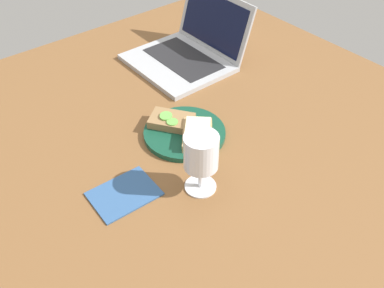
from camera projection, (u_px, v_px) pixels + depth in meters
The scene contains 7 objects.
wooden_table at pixel (190, 141), 112.18cm from camera, with size 140.00×140.00×3.00cm, color brown.
plate at pixel (185, 133), 111.29cm from camera, with size 21.34×21.34×1.44cm, color #144733.
sandwich_with_cucumber at pixel (171, 120), 112.23cm from camera, with size 13.42×12.48×2.58cm.
sandwich_with_cheese at pixel (198, 134), 107.63cm from camera, with size 13.48×13.04×3.23cm.
wine_glass at pixel (201, 154), 91.25cm from camera, with size 7.68×7.68×15.03cm.
laptop at pixel (189, 50), 137.73cm from camera, with size 31.16×31.30×19.70cm.
napkin at pixel (124, 194), 96.14cm from camera, with size 11.00×14.59×0.40cm, color #33598C.
Camera 1 is at (65.81, -52.91, 75.35)cm, focal length 40.00 mm.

